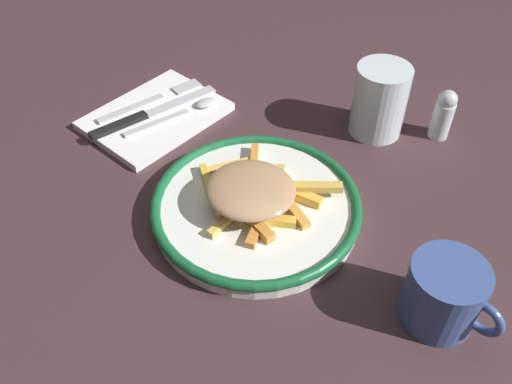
{
  "coord_description": "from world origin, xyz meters",
  "views": [
    {
      "loc": [
        0.33,
        -0.33,
        0.5
      ],
      "look_at": [
        0.0,
        0.0,
        0.04
      ],
      "focal_mm": 37.81,
      "sensor_mm": 36.0,
      "label": 1
    }
  ],
  "objects_px": {
    "knife": "(144,116)",
    "coffee_mug": "(444,295)",
    "fries_heap": "(254,192)",
    "spoon": "(187,111)",
    "plate": "(256,207)",
    "fork": "(151,101)",
    "salt_shaker": "(443,114)",
    "water_glass": "(377,99)",
    "napkin": "(156,116)"
  },
  "relations": [
    {
      "from": "knife",
      "to": "coffee_mug",
      "type": "xyz_separation_m",
      "value": [
        0.49,
        0.02,
        0.02
      ]
    },
    {
      "from": "knife",
      "to": "coffee_mug",
      "type": "distance_m",
      "value": 0.49
    },
    {
      "from": "fries_heap",
      "to": "spoon",
      "type": "xyz_separation_m",
      "value": [
        -0.21,
        0.07,
        -0.03
      ]
    },
    {
      "from": "plate",
      "to": "coffee_mug",
      "type": "bearing_deg",
      "value": 7.95
    },
    {
      "from": "fork",
      "to": "knife",
      "type": "xyz_separation_m",
      "value": [
        0.02,
        -0.03,
        0.0
      ]
    },
    {
      "from": "knife",
      "to": "salt_shaker",
      "type": "bearing_deg",
      "value": 41.96
    },
    {
      "from": "coffee_mug",
      "to": "water_glass",
      "type": "bearing_deg",
      "value": 138.93
    },
    {
      "from": "napkin",
      "to": "knife",
      "type": "distance_m",
      "value": 0.02
    },
    {
      "from": "napkin",
      "to": "salt_shaker",
      "type": "bearing_deg",
      "value": 40.28
    },
    {
      "from": "knife",
      "to": "water_glass",
      "type": "height_order",
      "value": "water_glass"
    },
    {
      "from": "plate",
      "to": "napkin",
      "type": "height_order",
      "value": "plate"
    },
    {
      "from": "plate",
      "to": "spoon",
      "type": "bearing_deg",
      "value": 163.39
    },
    {
      "from": "spoon",
      "to": "coffee_mug",
      "type": "distance_m",
      "value": 0.46
    },
    {
      "from": "plate",
      "to": "napkin",
      "type": "relative_size",
      "value": 1.34
    },
    {
      "from": "fork",
      "to": "coffee_mug",
      "type": "relative_size",
      "value": 1.68
    },
    {
      "from": "napkin",
      "to": "fork",
      "type": "relative_size",
      "value": 1.11
    },
    {
      "from": "plate",
      "to": "water_glass",
      "type": "relative_size",
      "value": 2.5
    },
    {
      "from": "plate",
      "to": "water_glass",
      "type": "distance_m",
      "value": 0.25
    },
    {
      "from": "fries_heap",
      "to": "knife",
      "type": "bearing_deg",
      "value": 176.75
    },
    {
      "from": "knife",
      "to": "water_glass",
      "type": "relative_size",
      "value": 2.0
    },
    {
      "from": "water_glass",
      "to": "spoon",
      "type": "bearing_deg",
      "value": -139.18
    },
    {
      "from": "fork",
      "to": "water_glass",
      "type": "xyz_separation_m",
      "value": [
        0.27,
        0.2,
        0.04
      ]
    },
    {
      "from": "spoon",
      "to": "coffee_mug",
      "type": "height_order",
      "value": "coffee_mug"
    },
    {
      "from": "plate",
      "to": "salt_shaker",
      "type": "xyz_separation_m",
      "value": [
        0.07,
        0.3,
        0.03
      ]
    },
    {
      "from": "fries_heap",
      "to": "napkin",
      "type": "height_order",
      "value": "fries_heap"
    },
    {
      "from": "fries_heap",
      "to": "coffee_mug",
      "type": "distance_m",
      "value": 0.24
    },
    {
      "from": "napkin",
      "to": "spoon",
      "type": "distance_m",
      "value": 0.05
    },
    {
      "from": "fries_heap",
      "to": "knife",
      "type": "xyz_separation_m",
      "value": [
        -0.25,
        0.01,
        -0.03
      ]
    },
    {
      "from": "water_glass",
      "to": "salt_shaker",
      "type": "bearing_deg",
      "value": 36.2
    },
    {
      "from": "fries_heap",
      "to": "plate",
      "type": "bearing_deg",
      "value": 73.39
    },
    {
      "from": "knife",
      "to": "fries_heap",
      "type": "bearing_deg",
      "value": -3.25
    },
    {
      "from": "plate",
      "to": "salt_shaker",
      "type": "distance_m",
      "value": 0.31
    },
    {
      "from": "spoon",
      "to": "fries_heap",
      "type": "bearing_deg",
      "value": -17.48
    },
    {
      "from": "fries_heap",
      "to": "salt_shaker",
      "type": "distance_m",
      "value": 0.31
    },
    {
      "from": "spoon",
      "to": "salt_shaker",
      "type": "bearing_deg",
      "value": 39.64
    },
    {
      "from": "coffee_mug",
      "to": "knife",
      "type": "bearing_deg",
      "value": -177.37
    },
    {
      "from": "fork",
      "to": "water_glass",
      "type": "height_order",
      "value": "water_glass"
    },
    {
      "from": "plate",
      "to": "water_glass",
      "type": "height_order",
      "value": "water_glass"
    },
    {
      "from": "knife",
      "to": "coffee_mug",
      "type": "relative_size",
      "value": 2.0
    },
    {
      "from": "napkin",
      "to": "coffee_mug",
      "type": "bearing_deg",
      "value": 0.45
    },
    {
      "from": "water_glass",
      "to": "fries_heap",
      "type": "bearing_deg",
      "value": -89.31
    },
    {
      "from": "fries_heap",
      "to": "salt_shaker",
      "type": "bearing_deg",
      "value": 76.38
    },
    {
      "from": "napkin",
      "to": "water_glass",
      "type": "height_order",
      "value": "water_glass"
    },
    {
      "from": "water_glass",
      "to": "salt_shaker",
      "type": "xyz_separation_m",
      "value": [
        0.08,
        0.06,
        -0.01
      ]
    },
    {
      "from": "plate",
      "to": "fork",
      "type": "height_order",
      "value": "plate"
    },
    {
      "from": "plate",
      "to": "spoon",
      "type": "xyz_separation_m",
      "value": [
        -0.21,
        0.06,
        0.0
      ]
    },
    {
      "from": "napkin",
      "to": "fork",
      "type": "distance_m",
      "value": 0.03
    },
    {
      "from": "plate",
      "to": "fries_heap",
      "type": "relative_size",
      "value": 1.55
    },
    {
      "from": "water_glass",
      "to": "salt_shaker",
      "type": "relative_size",
      "value": 1.37
    },
    {
      "from": "knife",
      "to": "spoon",
      "type": "height_order",
      "value": "spoon"
    }
  ]
}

